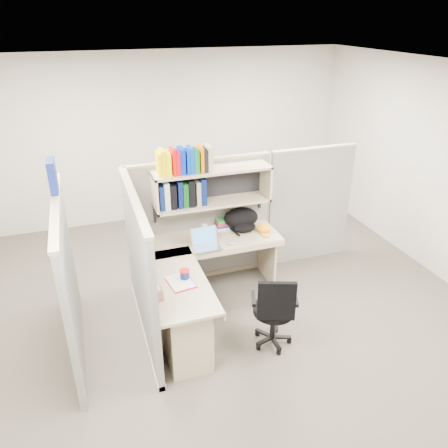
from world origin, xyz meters
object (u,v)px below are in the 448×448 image
object	(u,v)px
desk	(195,305)
laptop	(207,240)
task_chair	(273,321)
backpack	(243,220)
snack_canister	(185,274)

from	to	relation	value
desk	laptop	bearing A→B (deg)	62.96
desk	task_chair	size ratio (longest dim) A/B	1.94
backpack	snack_canister	xyz separation A→B (m)	(-0.96, -0.86, -0.08)
laptop	task_chair	world-z (taller)	laptop
backpack	snack_canister	size ratio (longest dim) A/B	4.39
desk	laptop	world-z (taller)	laptop
desk	task_chair	xyz separation A→B (m)	(0.74, -0.36, -0.12)
desk	snack_canister	world-z (taller)	snack_canister
backpack	snack_canister	distance (m)	1.29
desk	snack_canister	xyz separation A→B (m)	(-0.07, 0.10, 0.34)
desk	task_chair	distance (m)	0.83
snack_canister	task_chair	distance (m)	1.04
task_chair	laptop	bearing A→B (deg)	112.53
laptop	snack_canister	bearing A→B (deg)	-127.71
laptop	snack_canister	world-z (taller)	laptop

